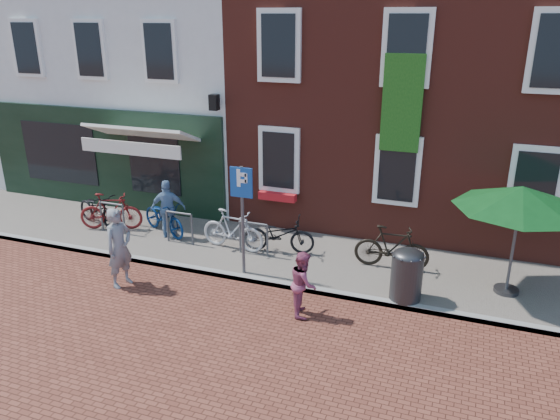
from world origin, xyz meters
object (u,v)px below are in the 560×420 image
(parking_sign, at_px, (242,201))
(bicycle_3, at_px, (233,230))
(bicycle_1, at_px, (111,211))
(bicycle_4, at_px, (279,234))
(parasol, at_px, (522,193))
(woman, at_px, (119,248))
(bicycle_2, at_px, (164,217))
(bicycle_0, at_px, (97,209))
(bicycle_5, at_px, (392,247))
(litter_bin, at_px, (407,272))
(boy, at_px, (303,283))
(cafe_person, at_px, (168,209))

(parking_sign, bearing_deg, bicycle_3, 125.08)
(bicycle_1, bearing_deg, bicycle_4, -107.41)
(parasol, distance_m, woman, 8.22)
(bicycle_1, xyz_separation_m, bicycle_2, (1.48, 0.23, -0.05))
(bicycle_0, distance_m, bicycle_5, 7.90)
(litter_bin, relative_size, boy, 0.89)
(parking_sign, relative_size, woman, 1.40)
(bicycle_3, bearing_deg, litter_bin, -97.83)
(parking_sign, relative_size, bicycle_4, 1.42)
(litter_bin, height_order, bicycle_4, litter_bin)
(bicycle_3, xyz_separation_m, bicycle_5, (3.78, 0.29, 0.00))
(parking_sign, bearing_deg, bicycle_1, 165.21)
(cafe_person, distance_m, bicycle_3, 1.89)
(woman, height_order, bicycle_1, woman)
(woman, relative_size, boy, 1.34)
(litter_bin, distance_m, bicycle_0, 8.49)
(parking_sign, bearing_deg, cafe_person, 154.85)
(woman, bearing_deg, bicycle_3, -19.73)
(bicycle_1, bearing_deg, cafe_person, -106.50)
(parking_sign, distance_m, bicycle_2, 3.41)
(bicycle_5, bearing_deg, cafe_person, 87.19)
(bicycle_4, height_order, bicycle_5, bicycle_5)
(bicycle_2, bearing_deg, litter_bin, -76.27)
(woman, height_order, bicycle_5, woman)
(cafe_person, height_order, bicycle_1, cafe_person)
(litter_bin, distance_m, cafe_person, 6.27)
(bicycle_2, bearing_deg, parasol, -66.80)
(bicycle_5, bearing_deg, boy, 147.08)
(parking_sign, relative_size, bicycle_0, 1.42)
(cafe_person, distance_m, bicycle_4, 3.00)
(parasol, distance_m, bicycle_5, 2.96)
(cafe_person, bearing_deg, boy, 128.28)
(parking_sign, bearing_deg, litter_bin, 0.98)
(bicycle_3, bearing_deg, woman, 152.02)
(parasol, xyz_separation_m, bicycle_1, (-9.80, 0.09, -1.65))
(woman, height_order, cafe_person, woman)
(litter_bin, xyz_separation_m, parking_sign, (-3.53, -0.06, 1.08))
(bicycle_3, bearing_deg, bicycle_0, 92.93)
(cafe_person, bearing_deg, bicycle_2, -55.96)
(parasol, bearing_deg, woman, -163.44)
(boy, bearing_deg, parking_sign, 40.01)
(cafe_person, height_order, bicycle_2, cafe_person)
(parking_sign, xyz_separation_m, bicycle_5, (3.02, 1.37, -1.18))
(litter_bin, distance_m, boy, 2.11)
(bicycle_0, relative_size, bicycle_1, 1.03)
(parasol, relative_size, boy, 1.98)
(woman, bearing_deg, parking_sign, -47.75)
(cafe_person, bearing_deg, bicycle_1, -21.30)
(bicycle_1, bearing_deg, boy, -129.16)
(bicycle_3, height_order, bicycle_5, same)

